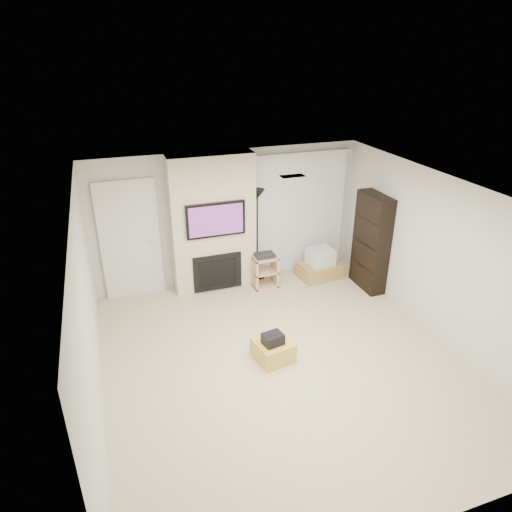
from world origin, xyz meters
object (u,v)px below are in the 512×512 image
object	(u,v)px
box_stack	(320,266)
bookshelf	(371,242)
ottoman	(273,350)
av_stand	(265,269)
floor_lamp	(257,210)

from	to	relation	value
box_stack	bookshelf	world-z (taller)	bookshelf
ottoman	av_stand	bearing A→B (deg)	73.11
ottoman	av_stand	world-z (taller)	av_stand
floor_lamp	av_stand	bearing A→B (deg)	-79.73
floor_lamp	ottoman	bearing A→B (deg)	-103.93
av_stand	bookshelf	distance (m)	2.01
floor_lamp	bookshelf	size ratio (longest dim) A/B	1.01
av_stand	ottoman	bearing A→B (deg)	-106.89
ottoman	box_stack	xyz separation A→B (m)	(1.81, 2.14, 0.07)
ottoman	av_stand	distance (m)	2.23
floor_lamp	box_stack	distance (m)	1.73
av_stand	floor_lamp	bearing A→B (deg)	100.27
bookshelf	box_stack	bearing A→B (deg)	134.16
box_stack	floor_lamp	bearing A→B (deg)	168.01
floor_lamp	box_stack	world-z (taller)	floor_lamp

